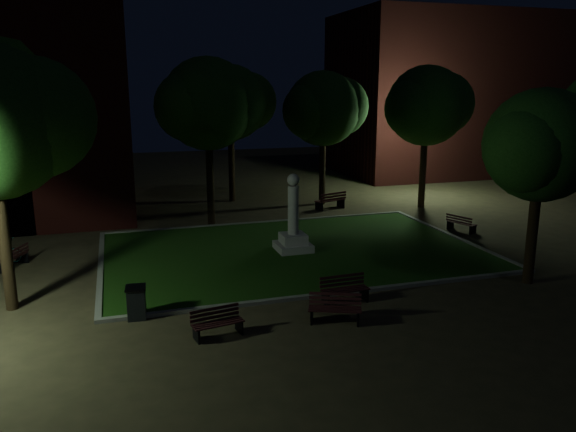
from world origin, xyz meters
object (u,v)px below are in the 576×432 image
object	(u,v)px
bench_near_left	(335,309)
bench_right_side	(461,224)
bench_left_side	(13,258)
bench_far_side	(331,201)
bench_near_right	(344,290)
monument	(293,230)
trash_bin	(136,302)
bench_west_near	(217,323)

from	to	relation	value
bench_near_left	bench_right_side	size ratio (longest dim) A/B	1.07
bench_left_side	bench_far_side	size ratio (longest dim) A/B	0.83
bench_near_right	bench_far_side	size ratio (longest dim) A/B	0.83
monument	bench_left_side	distance (m)	10.80
bench_far_side	trash_bin	world-z (taller)	trash_bin
bench_left_side	trash_bin	distance (m)	7.55
bench_near_right	bench_right_side	bearing A→B (deg)	34.79
monument	bench_right_side	size ratio (longest dim) A/B	2.12
trash_bin	bench_near_right	bearing A→B (deg)	-5.38
trash_bin	bench_near_left	bearing A→B (deg)	-19.71
bench_near_left	bench_west_near	xyz separation A→B (m)	(-3.44, 0.09, -0.03)
bench_west_near	bench_right_side	size ratio (longest dim) A/B	0.99
bench_right_side	trash_bin	world-z (taller)	trash_bin
bench_near_right	bench_west_near	size ratio (longest dim) A/B	1.05
bench_near_right	bench_far_side	xyz separation A→B (m)	(4.61, 12.92, 0.06)
bench_west_near	trash_bin	world-z (taller)	trash_bin
bench_west_near	trash_bin	xyz separation A→B (m)	(-2.06, 1.88, 0.14)
bench_near_right	bench_near_left	bearing A→B (deg)	-124.65
monument	bench_west_near	xyz separation A→B (m)	(-4.42, -6.99, -0.59)
bench_far_side	trash_bin	distance (m)	16.51
monument	bench_west_near	size ratio (longest dim) A/B	2.15
bench_near_right	bench_west_near	xyz separation A→B (m)	(-4.31, -1.28, -0.03)
bench_left_side	trash_bin	world-z (taller)	trash_bin
monument	bench_west_near	distance (m)	8.29
bench_near_right	monument	bearing A→B (deg)	86.62
bench_near_left	bench_west_near	size ratio (longest dim) A/B	1.08
bench_right_side	bench_far_side	bearing A→B (deg)	12.41
bench_near_right	bench_right_side	xyz separation A→B (m)	(8.71, 6.58, -0.03)
bench_west_near	bench_left_side	world-z (taller)	bench_left_side
bench_near_right	bench_west_near	world-z (taller)	bench_near_right
monument	trash_bin	size ratio (longest dim) A/B	3.20
bench_near_right	trash_bin	world-z (taller)	trash_bin
bench_left_side	bench_right_side	world-z (taller)	bench_left_side
bench_west_near	bench_left_side	size ratio (longest dim) A/B	0.96
monument	bench_near_right	distance (m)	5.73
bench_near_left	monument	bearing A→B (deg)	104.53
bench_near_left	bench_far_side	xyz separation A→B (m)	(5.48, 14.29, 0.06)
bench_west_near	bench_right_side	distance (m)	15.21
monument	bench_right_side	bearing A→B (deg)	5.80
bench_near_right	bench_west_near	distance (m)	4.50
bench_far_side	trash_bin	xyz separation A→B (m)	(-10.99, -12.32, 0.05)
bench_near_left	bench_left_side	xyz separation A→B (m)	(-9.75, 8.21, -0.01)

